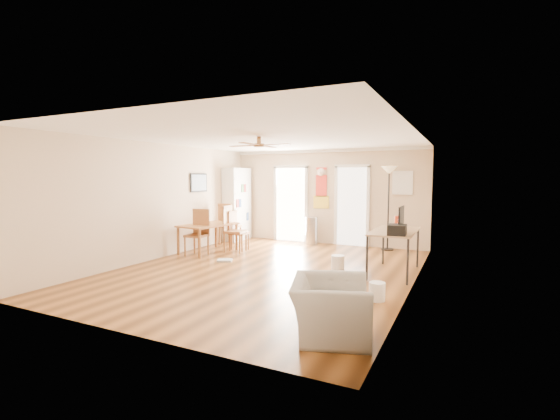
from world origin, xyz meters
The scene contains 30 objects.
floor centered at (0.00, 0.00, 0.00)m, with size 7.00×7.00×0.00m, color brown.
ceiling centered at (0.00, 0.00, 2.60)m, with size 5.50×7.00×0.00m, color silver, non-canonical shape.
wall_back centered at (0.00, 3.50, 1.30)m, with size 5.50×0.04×2.60m, color beige, non-canonical shape.
wall_front centered at (0.00, -3.50, 1.30)m, with size 5.50×0.04×2.60m, color beige, non-canonical shape.
wall_left centered at (-2.75, 0.00, 1.30)m, with size 0.04×7.00×2.60m, color beige, non-canonical shape.
wall_right centered at (2.75, 0.00, 1.30)m, with size 0.04×7.00×2.60m, color beige, non-canonical shape.
crown_molding centered at (0.00, 0.00, 2.56)m, with size 5.50×7.00×0.08m, color white, non-canonical shape.
kitchen_doorway centered at (-1.05, 3.48, 1.05)m, with size 0.90×0.10×2.10m, color white, non-canonical shape.
bathroom_doorway centered at (0.75, 3.48, 1.05)m, with size 0.80×0.10×2.10m, color white, non-canonical shape.
wall_decal centered at (-0.13, 3.48, 1.55)m, with size 0.46×0.03×1.10m, color red.
ac_grille centered at (2.05, 3.47, 1.70)m, with size 0.50×0.04×0.60m, color white.
framed_poster centered at (-2.73, 1.40, 1.70)m, with size 0.04×0.66×0.48m, color black.
ceiling_fan centered at (0.00, -0.30, 2.43)m, with size 1.24×1.24×0.20m, color #593819, non-canonical shape.
bookshelf centered at (-2.52, 2.90, 1.05)m, with size 0.42×0.95×2.10m, color silver, non-canonical shape.
dining_table centered at (-2.15, 1.00, 0.35)m, with size 0.83×1.39×0.70m, color #A87236, non-canonical shape.
dining_chair_right_a centered at (-1.60, 1.54, 0.49)m, with size 0.40×0.40×0.98m, color #A96D36, non-canonical shape.
dining_chair_right_b centered at (-1.60, 1.36, 0.56)m, with size 0.46×0.46×1.13m, color #AA6F36, non-canonical shape.
dining_chair_near centered at (-2.15, 0.54, 0.54)m, with size 0.44×0.44×1.08m, color #965930, non-canonical shape.
dining_chair_far centered at (-2.30, 2.20, 0.56)m, with size 0.46×0.46×1.12m, color #AD7138, non-canonical shape.
trash_can centered at (-0.30, 3.20, 0.38)m, with size 0.35×0.35×0.75m, color #AFAFB1.
torchiere_lamp centered at (1.76, 3.22, 1.06)m, with size 0.40×0.40×2.11m, color black, non-canonical shape.
computer_desk centered at (2.31, 0.82, 0.41)m, with size 0.77×1.55×0.83m, color tan, non-canonical shape.
imac centered at (2.47, 0.54, 1.07)m, with size 0.07×0.52×0.48m, color black, non-canonical shape.
keyboard centered at (2.20, 1.13, 0.84)m, with size 0.12×0.37×0.01m, color silver.
printer centered at (2.45, 0.24, 0.92)m, with size 0.30×0.36×0.18m, color black.
orange_bottle centered at (2.30, 1.10, 0.95)m, with size 0.08×0.08×0.25m, color red.
wastebasket_a centered at (1.28, 0.59, 0.15)m, with size 0.26×0.26×0.30m, color white.
wastebasket_b centered at (2.37, -0.98, 0.14)m, with size 0.24×0.24×0.28m, color white.
floor_cloth centered at (-1.20, 0.29, 0.02)m, with size 0.31×0.24×0.04m, color #A1A19C.
armchair centered at (2.15, -2.49, 0.33)m, with size 1.00×0.87×0.65m, color #ACABA7.
Camera 1 is at (3.53, -6.66, 1.83)m, focal length 24.75 mm.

